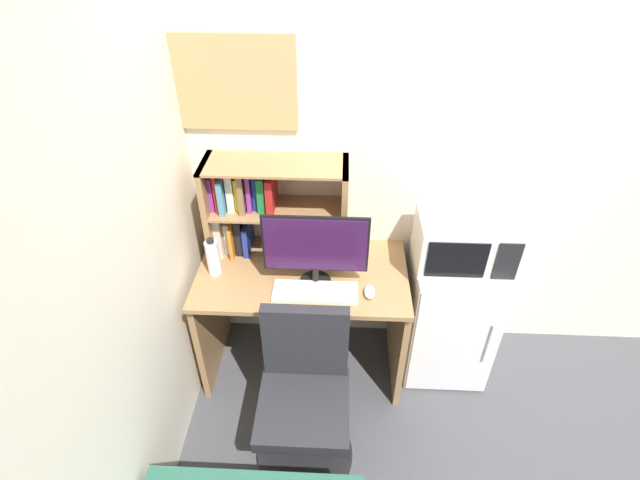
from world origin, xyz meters
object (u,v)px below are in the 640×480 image
object	(u,v)px
water_bottle	(213,257)
microwave	(464,241)
hutch_bookshelf	(257,203)
keyboard	(315,292)
mini_fridge	(448,315)
wall_corkboard	(219,83)
desk_chair	(305,403)
monitor	(315,247)
computer_mouse	(369,292)

from	to	relation	value
water_bottle	microwave	bearing A→B (deg)	3.97
hutch_bookshelf	water_bottle	world-z (taller)	hutch_bookshelf
keyboard	mini_fridge	bearing A→B (deg)	16.54
water_bottle	mini_fridge	xyz separation A→B (m)	(1.35, 0.09, -0.47)
hutch_bookshelf	water_bottle	distance (m)	0.38
hutch_bookshelf	mini_fridge	distance (m)	1.33
hutch_bookshelf	wall_corkboard	distance (m)	0.65
microwave	desk_chair	xyz separation A→B (m)	(-0.82, -0.64, -0.57)
hutch_bookshelf	keyboard	distance (m)	0.59
monitor	wall_corkboard	xyz separation A→B (m)	(-0.49, 0.39, 0.70)
hutch_bookshelf	computer_mouse	world-z (taller)	hutch_bookshelf
wall_corkboard	computer_mouse	bearing A→B (deg)	-31.30
hutch_bookshelf	wall_corkboard	bearing A→B (deg)	142.58
keyboard	wall_corkboard	xyz separation A→B (m)	(-0.50, 0.48, 0.93)
keyboard	desk_chair	xyz separation A→B (m)	(-0.03, -0.40, -0.39)
monitor	keyboard	bearing A→B (deg)	-88.01
keyboard	desk_chair	world-z (taller)	desk_chair
monitor	microwave	bearing A→B (deg)	10.72
mini_fridge	water_bottle	bearing A→B (deg)	-176.16
desk_chair	wall_corkboard	distance (m)	1.65
water_bottle	microwave	distance (m)	1.36
computer_mouse	water_bottle	xyz separation A→B (m)	(-0.85, 0.14, 0.09)
monitor	wall_corkboard	world-z (taller)	wall_corkboard
microwave	water_bottle	bearing A→B (deg)	-176.03
keyboard	computer_mouse	world-z (taller)	computer_mouse
hutch_bookshelf	desk_chair	distance (m)	1.08
computer_mouse	mini_fridge	xyz separation A→B (m)	(0.50, 0.23, -0.38)
water_bottle	keyboard	bearing A→B (deg)	-14.30
monitor	water_bottle	world-z (taller)	monitor
computer_mouse	mini_fridge	distance (m)	0.67
monitor	desk_chair	size ratio (longest dim) A/B	0.60
desk_chair	wall_corkboard	world-z (taller)	wall_corkboard
water_bottle	wall_corkboard	distance (m)	0.90
computer_mouse	water_bottle	size ratio (longest dim) A/B	0.46
mini_fridge	hutch_bookshelf	bearing A→B (deg)	173.54
monitor	desk_chair	distance (m)	0.79
mini_fridge	monitor	bearing A→B (deg)	-169.49
computer_mouse	wall_corkboard	xyz separation A→B (m)	(-0.78, 0.47, 0.92)
desk_chair	wall_corkboard	size ratio (longest dim) A/B	1.19
hutch_bookshelf	water_bottle	bearing A→B (deg)	-135.30
computer_mouse	mini_fridge	world-z (taller)	mini_fridge
computer_mouse	desk_chair	size ratio (longest dim) A/B	0.11
computer_mouse	desk_chair	world-z (taller)	desk_chair
mini_fridge	desk_chair	xyz separation A→B (m)	(-0.82, -0.64, -0.02)
water_bottle	monitor	bearing A→B (deg)	-5.73
monitor	desk_chair	xyz separation A→B (m)	(-0.03, -0.49, -0.62)
keyboard	microwave	distance (m)	0.84
mini_fridge	microwave	size ratio (longest dim) A/B	1.63
hutch_bookshelf	keyboard	bearing A→B (deg)	-46.65
monitor	mini_fridge	distance (m)	1.00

